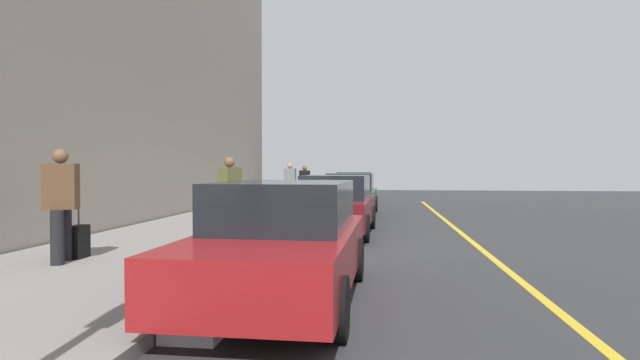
{
  "coord_description": "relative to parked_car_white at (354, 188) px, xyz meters",
  "views": [
    {
      "loc": [
        12.08,
        1.13,
        1.68
      ],
      "look_at": [
        -0.39,
        -0.4,
        1.4
      ],
      "focal_mm": 28.23,
      "sensor_mm": 36.0,
      "label": 1
    }
  ],
  "objects": [
    {
      "name": "snow_bank_curb",
      "position": [
        17.4,
        -0.52,
        -0.65
      ],
      "size": [
        4.79,
        0.56,
        0.22
      ],
      "primitive_type": "cube",
      "color": "white",
      "rests_on": "ground"
    },
    {
      "name": "sidewalk",
      "position": [
        12.21,
        -3.12,
        -0.68
      ],
      "size": [
        28.0,
        4.6,
        0.15
      ],
      "primitive_type": "cube",
      "color": "gray",
      "rests_on": "ground"
    },
    {
      "name": "pedestrian_grey_coat",
      "position": [
        3.51,
        -2.5,
        0.34
      ],
      "size": [
        0.59,
        0.49,
        1.77
      ],
      "color": "black",
      "rests_on": "sidewalk"
    },
    {
      "name": "ground_plane",
      "position": [
        12.21,
        0.18,
        -0.76
      ],
      "size": [
        56.0,
        56.0,
        0.0
      ],
      "primitive_type": "plane",
      "color": "#333335"
    },
    {
      "name": "parked_car_white",
      "position": [
        0.0,
        0.0,
        0.0
      ],
      "size": [
        4.45,
        1.98,
        1.51
      ],
      "color": "black",
      "rests_on": "ground"
    },
    {
      "name": "pedestrian_olive_coat",
      "position": [
        13.44,
        -2.04,
        0.35
      ],
      "size": [
        0.57,
        0.56,
        1.8
      ],
      "color": "black",
      "rests_on": "sidewalk"
    },
    {
      "name": "pedestrian_brown_coat",
      "position": [
        16.7,
        -3.87,
        0.38
      ],
      "size": [
        0.59,
        0.57,
        1.86
      ],
      "color": "black",
      "rests_on": "sidewalk"
    },
    {
      "name": "parked_car_green",
      "position": [
        5.91,
        0.19,
        -0.0
      ],
      "size": [
        4.4,
        1.95,
        1.51
      ],
      "color": "black",
      "rests_on": "ground"
    },
    {
      "name": "rolling_suitcase",
      "position": [
        16.27,
        -3.83,
        -0.32
      ],
      "size": [
        0.34,
        0.22,
        0.92
      ],
      "color": "black",
      "rests_on": "sidewalk"
    },
    {
      "name": "parked_car_maroon",
      "position": [
        11.41,
        0.14,
        -0.0
      ],
      "size": [
        4.34,
        2.02,
        1.51
      ],
      "color": "black",
      "rests_on": "ground"
    },
    {
      "name": "pedestrian_black_coat",
      "position": [
        2.73,
        -2.0,
        0.29
      ],
      "size": [
        0.54,
        0.51,
        1.68
      ],
      "color": "black",
      "rests_on": "sidewalk"
    },
    {
      "name": "parked_car_red",
      "position": [
        18.02,
        0.07,
        -0.0
      ],
      "size": [
        4.37,
        1.96,
        1.51
      ],
      "color": "black",
      "rests_on": "ground"
    },
    {
      "name": "lane_stripe_centre",
      "position": [
        12.21,
        3.38,
        -0.75
      ],
      "size": [
        28.0,
        0.14,
        0.01
      ],
      "primitive_type": "cube",
      "color": "gold",
      "rests_on": "ground"
    }
  ]
}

